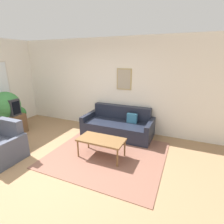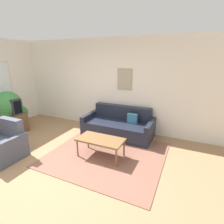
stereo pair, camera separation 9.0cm
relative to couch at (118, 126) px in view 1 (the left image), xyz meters
The scene contains 11 objects.
ground_plane 2.22m from the couch, 107.53° to the right, with size 16.00×16.00×0.00m, color #997551.
area_rug 1.17m from the couch, 81.24° to the right, with size 2.53×2.28×0.01m.
wall_back 1.34m from the couch, 144.74° to the left, with size 8.00×0.09×2.70m.
couch is the anchor object (origin of this frame).
coffee_table 1.27m from the couch, 85.85° to the right, with size 1.02×0.52×0.44m.
tv_stand 3.12m from the couch, 158.96° to the right, with size 0.64×0.52×0.57m.
tv 3.16m from the couch, 158.95° to the right, with size 0.57×0.28×0.47m.
armchair 2.87m from the couch, 129.89° to the right, with size 0.83×0.76×0.84m.
potted_plant_tall 3.29m from the couch, 159.77° to the right, with size 0.79×0.79×1.22m.
potted_plant_by_window 3.19m from the couch, 167.86° to the right, with size 0.40×0.40×0.66m.
potted_plant_small 3.29m from the couch, 158.80° to the right, with size 0.64×0.64×0.99m.
Camera 1 is at (2.36, -2.24, 2.14)m, focal length 28.00 mm.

